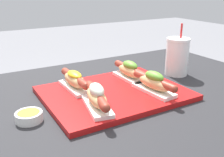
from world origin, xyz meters
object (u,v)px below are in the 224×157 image
object	(u,v)px
hot_dog_2	(75,80)
drink_cup	(177,57)
serving_tray	(115,93)
sauce_bowl	(29,116)
hot_dog_0	(97,97)
hot_dog_3	(130,71)
hot_dog_1	(154,83)

from	to	relation	value
hot_dog_2	drink_cup	xyz separation A→B (m)	(0.46, -0.02, 0.03)
serving_tray	sauce_bowl	distance (m)	0.30
hot_dog_2	hot_dog_0	bearing A→B (deg)	-90.29
hot_dog_0	hot_dog_2	world-z (taller)	hot_dog_0
hot_dog_2	drink_cup	bearing A→B (deg)	-2.39
serving_tray	hot_dog_2	bearing A→B (deg)	141.93
hot_dog_2	hot_dog_3	world-z (taller)	hot_dog_3
drink_cup	hot_dog_1	bearing A→B (deg)	-148.92
serving_tray	hot_dog_3	size ratio (longest dim) A/B	2.29
hot_dog_1	drink_cup	bearing A→B (deg)	31.08
serving_tray	sauce_bowl	size ratio (longest dim) A/B	6.24
serving_tray	drink_cup	world-z (taller)	drink_cup
serving_tray	drink_cup	distance (m)	0.36
hot_dog_0	drink_cup	bearing A→B (deg)	18.48
hot_dog_2	sauce_bowl	distance (m)	0.23
hot_dog_3	sauce_bowl	world-z (taller)	hot_dog_3
hot_dog_2	hot_dog_3	size ratio (longest dim) A/B	1.00
serving_tray	drink_cup	xyz separation A→B (m)	(0.35, 0.07, 0.07)
hot_dog_0	hot_dog_2	bearing A→B (deg)	89.71
drink_cup	sauce_bowl	bearing A→B (deg)	-171.15
serving_tray	hot_dog_3	xyz separation A→B (m)	(0.11, 0.07, 0.04)
serving_tray	hot_dog_1	size ratio (longest dim) A/B	2.30
hot_dog_1	drink_cup	distance (m)	0.28
hot_dog_1	sauce_bowl	world-z (taller)	hot_dog_1
serving_tray	drink_cup	size ratio (longest dim) A/B	2.20
drink_cup	serving_tray	bearing A→B (deg)	-168.80
hot_dog_3	sauce_bowl	size ratio (longest dim) A/B	2.72
hot_dog_3	drink_cup	distance (m)	0.24
hot_dog_0	hot_dog_3	size ratio (longest dim) A/B	0.98
hot_dog_3	drink_cup	size ratio (longest dim) A/B	0.96
serving_tray	hot_dog_0	world-z (taller)	hot_dog_0
serving_tray	hot_dog_2	distance (m)	0.15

